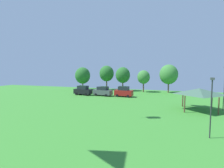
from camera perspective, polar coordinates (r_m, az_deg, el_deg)
parked_car_leftmost at (r=45.55m, az=-9.48°, el=-2.08°), size 4.83×2.30×2.39m
parked_car_second_from_left at (r=43.62m, az=-3.05°, el=-2.37°), size 4.88×2.55×2.33m
parked_car_third_from_left at (r=42.11m, az=3.84°, el=-2.53°), size 4.48×2.25×2.51m
park_pavilion at (r=31.36m, az=26.64°, el=-2.21°), size 5.95×5.67×3.60m
light_post_0 at (r=33.05m, az=32.79°, el=-0.65°), size 0.36×0.20×7.04m
light_post_2 at (r=19.26m, az=29.66°, el=-5.73°), size 0.36×0.20×5.89m
treeline_tree_0 at (r=57.34m, az=-9.57°, el=2.74°), size 4.84×4.84×7.23m
treeline_tree_1 at (r=56.28m, az=-1.76°, el=3.43°), size 4.61×4.61×7.77m
treeline_tree_2 at (r=53.32m, az=3.54°, el=2.91°), size 4.40×4.40×7.25m
treeline_tree_3 at (r=51.26m, az=10.26°, el=2.22°), size 3.58×3.58×6.32m
treeline_tree_4 at (r=51.36m, az=18.02°, el=2.99°), size 5.02×5.02×7.93m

